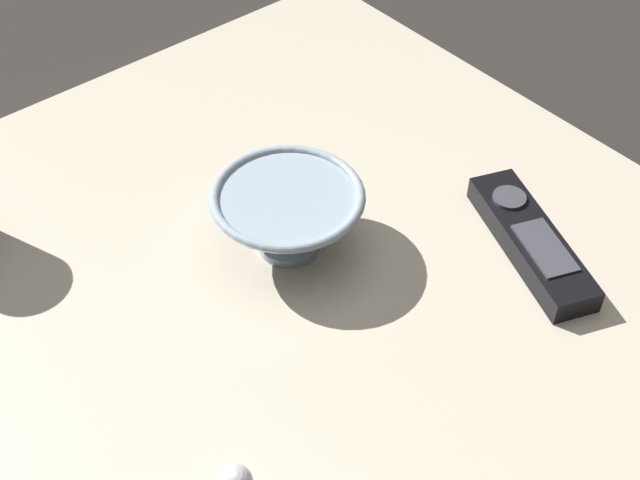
# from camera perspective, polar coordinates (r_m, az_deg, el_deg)

# --- Properties ---
(ground_plane) EXTENTS (6.00, 6.00, 0.00)m
(ground_plane) POSITION_cam_1_polar(r_m,az_deg,el_deg) (0.77, -1.60, -2.99)
(ground_plane) COLOR black
(table) EXTENTS (0.67, 0.64, 0.04)m
(table) POSITION_cam_1_polar(r_m,az_deg,el_deg) (0.75, -1.63, -1.88)
(table) COLOR #B7AD99
(table) RESTS_ON ground
(cereal_bowl) EXTENTS (0.13, 0.13, 0.06)m
(cereal_bowl) POSITION_cam_1_polar(r_m,az_deg,el_deg) (0.72, -2.22, 1.55)
(cereal_bowl) COLOR #8C9EAD
(cereal_bowl) RESTS_ON table
(tv_remote_near) EXTENTS (0.16, 0.10, 0.02)m
(tv_remote_near) POSITION_cam_1_polar(r_m,az_deg,el_deg) (0.75, 13.77, -0.05)
(tv_remote_near) COLOR black
(tv_remote_near) RESTS_ON table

